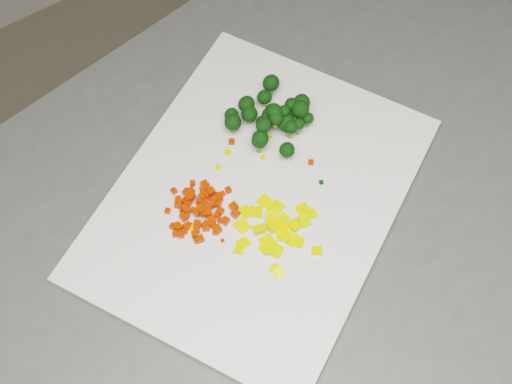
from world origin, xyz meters
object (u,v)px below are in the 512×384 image
carrot_pile (200,203)px  pepper_pile (278,230)px  counter_block (272,318)px  cutting_board (256,198)px  broccoli_pile (269,115)px

carrot_pile → pepper_pile: size_ratio=0.86×
counter_block → cutting_board: cutting_board is taller
carrot_pile → broccoli_pile: broccoli_pile is taller
carrot_pile → broccoli_pile: 0.16m
broccoli_pile → cutting_board: bearing=-133.0°
broccoli_pile → pepper_pile: bearing=-120.1°
pepper_pile → broccoli_pile: 0.17m
carrot_pile → pepper_pile: bearing=-53.3°
carrot_pile → broccoli_pile: bearing=21.2°
cutting_board → pepper_pile: size_ratio=3.88×
carrot_pile → broccoli_pile: size_ratio=0.83×
counter_block → pepper_pile: size_ratio=9.01×
counter_block → pepper_pile: 0.47m
counter_block → cutting_board: 0.46m
pepper_pile → broccoli_pile: size_ratio=0.97×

